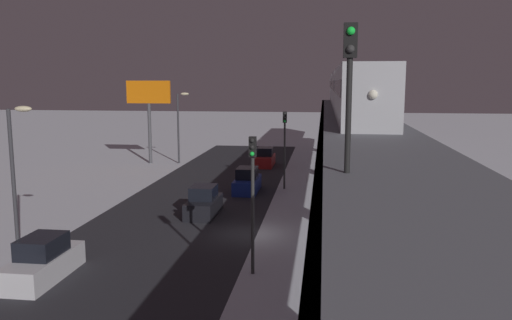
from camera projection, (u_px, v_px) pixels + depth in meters
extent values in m
plane|color=silver|center=(247.00, 234.00, 30.11)|extent=(240.00, 240.00, 0.00)
cube|color=#28282D|center=(166.00, 231.00, 30.74)|extent=(11.00, 81.84, 0.01)
cube|color=slate|center=(365.00, 134.00, 28.35)|extent=(5.00, 81.84, 0.80)
cube|color=#38383D|center=(321.00, 133.00, 28.66)|extent=(0.24, 80.20, 0.80)
cylinder|color=slate|center=(343.00, 133.00, 60.92)|extent=(1.40, 1.40, 5.57)
cylinder|color=slate|center=(349.00, 151.00, 44.88)|extent=(1.40, 1.40, 5.57)
cylinder|color=slate|center=(363.00, 191.00, 28.84)|extent=(1.40, 1.40, 5.57)
cube|color=#B7BABF|center=(360.00, 94.00, 32.91)|extent=(2.90, 18.00, 3.40)
cube|color=black|center=(360.00, 87.00, 32.85)|extent=(2.94, 16.20, 0.90)
cube|color=#B7BABF|center=(347.00, 89.00, 51.14)|extent=(2.90, 18.00, 3.40)
cube|color=black|center=(347.00, 85.00, 51.07)|extent=(2.94, 16.20, 0.90)
cube|color=#B7BABF|center=(341.00, 87.00, 69.36)|extent=(2.90, 18.00, 3.40)
cube|color=black|center=(341.00, 84.00, 69.30)|extent=(2.94, 16.20, 0.90)
sphere|color=white|center=(373.00, 94.00, 24.01)|extent=(0.44, 0.44, 0.44)
cylinder|color=black|center=(348.00, 114.00, 13.86)|extent=(0.16, 0.16, 3.20)
cube|color=black|center=(350.00, 40.00, 13.56)|extent=(0.36, 0.28, 0.90)
sphere|color=#19F23F|center=(351.00, 31.00, 13.37)|extent=(0.22, 0.22, 0.22)
sphere|color=#333333|center=(350.00, 49.00, 13.44)|extent=(0.22, 0.22, 0.22)
cube|color=black|center=(204.00, 207.00, 34.38)|extent=(1.80, 4.16, 1.10)
cube|color=black|center=(204.00, 192.00, 34.23)|extent=(1.58, 1.99, 0.87)
cube|color=#A51E1E|center=(265.00, 161.00, 54.17)|extent=(1.80, 4.30, 1.10)
cube|color=black|center=(265.00, 152.00, 54.02)|extent=(1.58, 2.06, 0.87)
cube|color=navy|center=(247.00, 185.00, 41.62)|extent=(1.80, 4.44, 1.10)
cube|color=black|center=(247.00, 173.00, 41.47)|extent=(1.58, 2.13, 0.87)
cube|color=silver|center=(43.00, 267.00, 23.25)|extent=(1.80, 4.57, 1.10)
cube|color=black|center=(42.00, 246.00, 23.10)|extent=(1.58, 2.19, 0.87)
cylinder|color=#2D2D2D|center=(253.00, 216.00, 23.53)|extent=(0.16, 0.16, 5.50)
cube|color=black|center=(253.00, 147.00, 23.04)|extent=(0.32, 0.32, 0.90)
sphere|color=black|center=(252.00, 140.00, 22.82)|extent=(0.20, 0.20, 0.20)
sphere|color=black|center=(252.00, 147.00, 22.86)|extent=(0.20, 0.20, 0.20)
sphere|color=#19E53F|center=(252.00, 154.00, 22.91)|extent=(0.20, 0.20, 0.20)
cylinder|color=#2D2D2D|center=(285.00, 156.00, 42.34)|extent=(0.16, 0.16, 5.50)
cube|color=black|center=(285.00, 117.00, 41.86)|extent=(0.32, 0.32, 0.90)
sphere|color=black|center=(285.00, 114.00, 41.63)|extent=(0.20, 0.20, 0.20)
sphere|color=black|center=(285.00, 117.00, 41.68)|extent=(0.20, 0.20, 0.20)
sphere|color=#19E53F|center=(285.00, 121.00, 41.72)|extent=(0.20, 0.20, 0.20)
cylinder|color=#4C4C51|center=(150.00, 134.00, 55.57)|extent=(0.36, 0.36, 6.50)
cube|color=orange|center=(148.00, 92.00, 54.89)|extent=(4.80, 0.30, 2.40)
cylinder|color=#38383D|center=(14.00, 183.00, 26.08)|extent=(0.20, 0.20, 7.50)
ellipsoid|color=#F4E5B2|center=(23.00, 109.00, 25.41)|extent=(0.90, 0.44, 0.30)
cylinder|color=#38383D|center=(178.00, 129.00, 55.48)|extent=(0.20, 0.20, 7.50)
ellipsoid|color=#F4E5B2|center=(185.00, 94.00, 54.81)|extent=(0.90, 0.44, 0.30)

